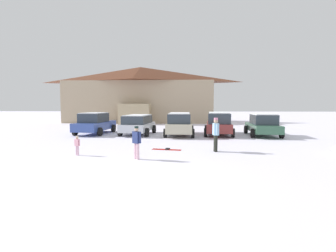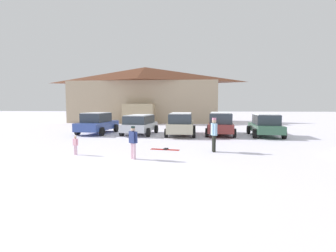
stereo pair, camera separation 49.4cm
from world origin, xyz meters
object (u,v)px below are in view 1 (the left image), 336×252
at_px(ski_lodge, 140,94).
at_px(parked_maroon_van, 219,123).
at_px(parked_silver_wagon, 138,124).
at_px(pair_of_skis, 167,149).
at_px(skier_child_in_pink_snowsuit, 77,144).
at_px(parked_green_coupe, 263,125).
at_px(skier_adult_in_blue_parka, 216,133).
at_px(parked_blue_hatchback, 95,123).
at_px(skier_teen_in_navy_coat, 137,141).
at_px(parked_beige_suv, 180,123).

distance_m(ski_lodge, parked_maroon_van, 17.48).
distance_m(parked_silver_wagon, pair_of_skis, 7.22).
bearing_deg(skier_child_in_pink_snowsuit, parked_maroon_van, 48.48).
bearing_deg(parked_maroon_van, parked_green_coupe, -7.86).
height_order(ski_lodge, skier_adult_in_blue_parka, ski_lodge).
xyz_separation_m(ski_lodge, parked_green_coupe, (11.60, -15.51, -2.88)).
xyz_separation_m(ski_lodge, parked_silver_wagon, (2.22, -15.25, -2.87)).
height_order(parked_silver_wagon, pair_of_skis, parked_silver_wagon).
bearing_deg(ski_lodge, pair_of_skis, -77.54).
height_order(ski_lodge, parked_blue_hatchback, ski_lodge).
distance_m(parked_silver_wagon, skier_teen_in_navy_coat, 9.18).
distance_m(ski_lodge, parked_beige_suv, 16.71).
height_order(parked_blue_hatchback, skier_teen_in_navy_coat, parked_blue_hatchback).
bearing_deg(parked_beige_suv, parked_silver_wagon, 174.59).
distance_m(ski_lodge, parked_blue_hatchback, 15.24).
distance_m(parked_blue_hatchback, parked_green_coupe, 12.88).
bearing_deg(skier_teen_in_navy_coat, parked_silver_wagon, 99.33).
bearing_deg(parked_beige_suv, parked_green_coupe, 0.35).
height_order(parked_blue_hatchback, skier_child_in_pink_snowsuit, parked_blue_hatchback).
xyz_separation_m(ski_lodge, parked_maroon_van, (8.40, -15.07, -2.78)).
distance_m(parked_silver_wagon, skier_adult_in_blue_parka, 8.67).
height_order(ski_lodge, skier_teen_in_navy_coat, ski_lodge).
bearing_deg(skier_child_in_pink_snowsuit, parked_silver_wagon, 80.70).
relative_size(parked_green_coupe, pair_of_skis, 3.00).
bearing_deg(skier_adult_in_blue_parka, pair_of_skis, 171.39).
height_order(parked_blue_hatchback, pair_of_skis, parked_blue_hatchback).
xyz_separation_m(parked_green_coupe, pair_of_skis, (-6.76, -6.41, -0.80)).
height_order(skier_teen_in_navy_coat, pair_of_skis, skier_teen_in_navy_coat).
bearing_deg(pair_of_skis, parked_silver_wagon, 111.49).
distance_m(parked_blue_hatchback, parked_beige_suv, 6.73).
distance_m(parked_maroon_van, pair_of_skis, 7.77).
height_order(parked_beige_suv, parked_maroon_van, parked_maroon_van).
relative_size(parked_maroon_van, skier_adult_in_blue_parka, 2.90).
height_order(parked_maroon_van, pair_of_skis, parked_maroon_van).
relative_size(parked_beige_suv, parked_green_coupe, 1.04).
relative_size(parked_blue_hatchback, skier_adult_in_blue_parka, 2.82).
bearing_deg(parked_maroon_van, pair_of_skis, -117.47).
height_order(parked_beige_suv, skier_child_in_pink_snowsuit, parked_beige_suv).
bearing_deg(skier_adult_in_blue_parka, skier_child_in_pink_snowsuit, -168.40).
distance_m(ski_lodge, parked_silver_wagon, 15.67).
distance_m(parked_green_coupe, skier_teen_in_navy_coat, 11.82).
bearing_deg(skier_adult_in_blue_parka, parked_beige_suv, 105.32).
xyz_separation_m(skier_teen_in_navy_coat, pair_of_skis, (1.14, 2.39, -0.77)).
distance_m(parked_green_coupe, pair_of_skis, 9.35).
relative_size(ski_lodge, skier_child_in_pink_snowsuit, 21.70).
bearing_deg(skier_teen_in_navy_coat, skier_child_in_pink_snowsuit, 166.23).
bearing_deg(pair_of_skis, parked_beige_suv, 84.73).
bearing_deg(pair_of_skis, skier_child_in_pink_snowsuit, -157.10).
bearing_deg(skier_teen_in_navy_coat, parked_beige_suv, 78.85).
distance_m(parked_beige_suv, parked_maroon_van, 3.01).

